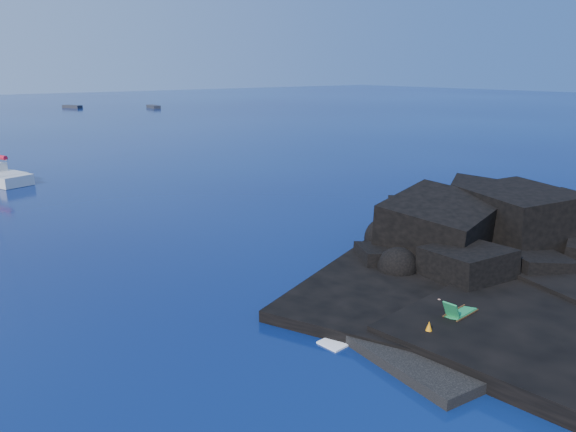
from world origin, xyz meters
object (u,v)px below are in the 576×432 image
Objects in this scene: marker_cone at (429,330)px; distant_boat_a at (72,108)px; deck_chair at (461,308)px; distant_boat_b at (153,108)px; sunbather at (434,306)px.

marker_cone is 124.46m from distant_boat_a.
marker_cone is at bearing 179.07° from deck_chair.
distant_boat_a is at bearing 73.66° from deck_chair.
distant_boat_a is 18.52m from distant_boat_b.
distant_boat_b is at bearing 54.11° from sunbather.
sunbather is at bearing 33.32° from marker_cone.
distant_boat_b is at bearing 65.55° from deck_chair.
sunbather is 115.49m from distant_boat_b.
marker_cone is 117.35m from distant_boat_b.
deck_chair is 0.30× the size of distant_boat_a.
deck_chair is 116.56m from distant_boat_b.
distant_boat_b is (41.12, 109.91, -0.65)m from marker_cone.
marker_cone is 0.12× the size of distant_boat_b.
deck_chair reaches higher than sunbather.
sunbather is at bearing 86.10° from deck_chair.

